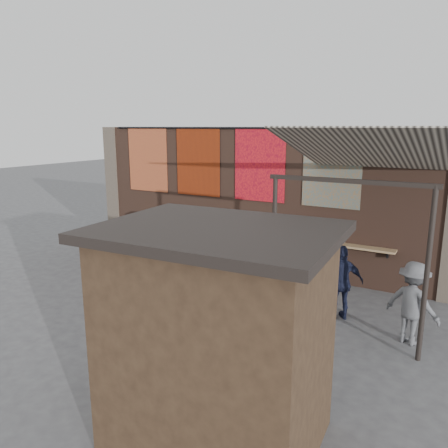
# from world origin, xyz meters

# --- Properties ---
(ground) EXTENTS (70.00, 70.00, 0.00)m
(ground) POSITION_xyz_m (0.00, 0.00, 0.00)
(ground) COLOR #474749
(ground) RESTS_ON ground
(brick_wall) EXTENTS (10.00, 0.40, 4.00)m
(brick_wall) POSITION_xyz_m (0.00, 2.70, 2.00)
(brick_wall) COLOR brown
(brick_wall) RESTS_ON ground
(pier_left) EXTENTS (0.50, 0.50, 4.00)m
(pier_left) POSITION_xyz_m (-5.20, 2.70, 2.00)
(pier_left) COLOR #4C4238
(pier_left) RESTS_ON ground
(eating_counter) EXTENTS (8.00, 0.32, 0.05)m
(eating_counter) POSITION_xyz_m (0.00, 2.33, 1.10)
(eating_counter) COLOR #9E7A51
(eating_counter) RESTS_ON brick_wall
(shelf_box) EXTENTS (0.55, 0.31, 0.24)m
(shelf_box) POSITION_xyz_m (0.40, 2.30, 1.25)
(shelf_box) COLOR white
(shelf_box) RESTS_ON eating_counter
(tapestry_redgold) EXTENTS (1.50, 0.02, 2.00)m
(tapestry_redgold) POSITION_xyz_m (-3.60, 2.48, 3.00)
(tapestry_redgold) COLOR maroon
(tapestry_redgold) RESTS_ON brick_wall
(tapestry_sun) EXTENTS (1.50, 0.02, 2.00)m
(tapestry_sun) POSITION_xyz_m (-1.70, 2.48, 3.00)
(tapestry_sun) COLOR red
(tapestry_sun) RESTS_ON brick_wall
(tapestry_orange) EXTENTS (1.50, 0.02, 2.00)m
(tapestry_orange) POSITION_xyz_m (0.30, 2.48, 3.00)
(tapestry_orange) COLOR red
(tapestry_orange) RESTS_ON brick_wall
(tapestry_multi) EXTENTS (1.50, 0.02, 2.00)m
(tapestry_multi) POSITION_xyz_m (2.30, 2.48, 3.00)
(tapestry_multi) COLOR #21647B
(tapestry_multi) RESTS_ON brick_wall
(hang_rail) EXTENTS (9.50, 0.06, 0.06)m
(hang_rail) POSITION_xyz_m (0.00, 2.47, 3.98)
(hang_rail) COLOR black
(hang_rail) RESTS_ON brick_wall
(scooter_stool_0) EXTENTS (0.34, 0.75, 0.71)m
(scooter_stool_0) POSITION_xyz_m (-2.96, 1.98, 0.36)
(scooter_stool_0) COLOR #1E1654
(scooter_stool_0) RESTS_ON ground
(scooter_stool_1) EXTENTS (0.35, 0.78, 0.74)m
(scooter_stool_1) POSITION_xyz_m (-2.30, 2.03, 0.37)
(scooter_stool_1) COLOR #175E4F
(scooter_stool_1) RESTS_ON ground
(scooter_stool_2) EXTENTS (0.34, 0.74, 0.71)m
(scooter_stool_2) POSITION_xyz_m (-1.74, 1.99, 0.35)
(scooter_stool_2) COLOR #A61E0C
(scooter_stool_2) RESTS_ON ground
(scooter_stool_3) EXTENTS (0.37, 0.81, 0.77)m
(scooter_stool_3) POSITION_xyz_m (-1.08, 1.96, 0.39)
(scooter_stool_3) COLOR black
(scooter_stool_3) RESTS_ON ground
(scooter_stool_4) EXTENTS (0.34, 0.75, 0.71)m
(scooter_stool_4) POSITION_xyz_m (-0.48, 2.04, 0.35)
(scooter_stool_4) COLOR black
(scooter_stool_4) RESTS_ON ground
(scooter_stool_5) EXTENTS (0.39, 0.87, 0.83)m
(scooter_stool_5) POSITION_xyz_m (0.19, 1.98, 0.42)
(scooter_stool_5) COLOR #211750
(scooter_stool_5) RESTS_ON ground
(scooter_stool_6) EXTENTS (0.35, 0.78, 0.74)m
(scooter_stool_6) POSITION_xyz_m (0.80, 2.00, 0.37)
(scooter_stool_6) COLOR #0B0C80
(scooter_stool_6) RESTS_ON ground
(scooter_stool_7) EXTENTS (0.38, 0.86, 0.81)m
(scooter_stool_7) POSITION_xyz_m (1.44, 2.01, 0.41)
(scooter_stool_7) COLOR maroon
(scooter_stool_7) RESTS_ON ground
(diner_left) EXTENTS (0.67, 0.54, 1.58)m
(diner_left) POSITION_xyz_m (-2.69, 1.53, 0.79)
(diner_left) COLOR #92BCD5
(diner_left) RESTS_ON ground
(diner_right) EXTENTS (0.87, 0.72, 1.64)m
(diner_right) POSITION_xyz_m (-2.45, 1.40, 0.82)
(diner_right) COLOR #281F26
(diner_right) RESTS_ON ground
(shopper_navy) EXTENTS (1.00, 0.87, 1.62)m
(shopper_navy) POSITION_xyz_m (3.22, 0.41, 0.81)
(shopper_navy) COLOR #161A31
(shopper_navy) RESTS_ON ground
(shopper_grey) EXTENTS (1.17, 0.91, 1.60)m
(shopper_grey) POSITION_xyz_m (4.67, -0.00, 0.80)
(shopper_grey) COLOR #57585C
(shopper_grey) RESTS_ON ground
(shopper_tan) EXTENTS (1.04, 0.92, 1.79)m
(shopper_tan) POSITION_xyz_m (1.38, -0.18, 0.90)
(shopper_tan) COLOR #8C8459
(shopper_tan) RESTS_ON ground
(market_stall) EXTENTS (2.64, 2.05, 2.74)m
(market_stall) POSITION_xyz_m (2.83, -4.03, 1.37)
(market_stall) COLOR black
(market_stall) RESTS_ON ground
(stall_roof) EXTENTS (2.96, 2.35, 0.12)m
(stall_roof) POSITION_xyz_m (2.83, -4.03, 2.80)
(stall_roof) COLOR black
(stall_roof) RESTS_ON market_stall
(stall_sign) EXTENTS (1.20, 0.11, 0.50)m
(stall_sign) POSITION_xyz_m (2.77, -3.06, 1.99)
(stall_sign) COLOR gold
(stall_sign) RESTS_ON market_stall
(stall_shelf) EXTENTS (2.11, 0.22, 0.06)m
(stall_shelf) POSITION_xyz_m (2.77, -3.06, 1.00)
(stall_shelf) COLOR #473321
(stall_shelf) RESTS_ON market_stall
(awning_canvas) EXTENTS (3.20, 3.28, 0.97)m
(awning_canvas) POSITION_xyz_m (3.50, 0.90, 3.55)
(awning_canvas) COLOR beige
(awning_canvas) RESTS_ON brick_wall
(awning_ledger) EXTENTS (3.30, 0.08, 0.12)m
(awning_ledger) POSITION_xyz_m (3.50, 2.49, 3.95)
(awning_ledger) COLOR #33261C
(awning_ledger) RESTS_ON brick_wall
(awning_header) EXTENTS (3.00, 0.08, 0.08)m
(awning_header) POSITION_xyz_m (3.50, -0.60, 3.08)
(awning_header) COLOR black
(awning_header) RESTS_ON awning_post_left
(awning_post_left) EXTENTS (0.09, 0.09, 3.10)m
(awning_post_left) POSITION_xyz_m (2.10, -0.60, 1.55)
(awning_post_left) COLOR black
(awning_post_left) RESTS_ON ground
(awning_post_right) EXTENTS (0.09, 0.09, 3.10)m
(awning_post_right) POSITION_xyz_m (4.90, -0.60, 1.55)
(awning_post_right) COLOR black
(awning_post_right) RESTS_ON ground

